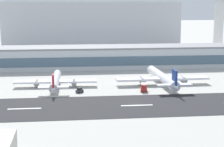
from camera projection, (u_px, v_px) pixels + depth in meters
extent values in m
plane|color=#B2AFA8|center=(135.00, 105.00, 147.40)|extent=(1400.00, 1400.00, 0.00)
cube|color=#262628|center=(136.00, 105.00, 146.26)|extent=(800.00, 32.33, 0.08)
cube|color=white|center=(24.00, 109.00, 141.70)|extent=(12.00, 1.20, 0.01)
cube|color=white|center=(137.00, 105.00, 146.29)|extent=(12.00, 1.20, 0.01)
cube|color=silver|center=(104.00, 58.00, 231.70)|extent=(199.27, 22.91, 11.56)
cube|color=#476075|center=(105.00, 61.00, 220.45)|extent=(193.29, 0.30, 5.20)
cube|color=gray|center=(103.00, 47.00, 230.58)|extent=(201.26, 23.14, 1.00)
cylinder|color=silver|center=(219.00, 26.00, 271.78)|extent=(6.45, 6.45, 43.15)
cube|color=#BCBCC1|center=(92.00, 24.00, 339.62)|extent=(149.28, 33.68, 38.86)
cylinder|color=white|center=(56.00, 80.00, 179.06)|extent=(4.58, 36.70, 3.66)
sphere|color=white|center=(58.00, 73.00, 197.01)|extent=(3.48, 3.48, 3.48)
cone|color=white|center=(53.00, 89.00, 161.12)|extent=(3.46, 6.67, 3.30)
cube|color=white|center=(56.00, 81.00, 178.41)|extent=(37.47, 6.42, 0.81)
cylinder|color=gray|center=(74.00, 83.00, 179.25)|extent=(2.51, 5.18, 2.38)
cylinder|color=gray|center=(37.00, 83.00, 177.80)|extent=(2.51, 5.18, 2.38)
cube|color=white|center=(53.00, 87.00, 162.49)|extent=(12.77, 3.34, 0.64)
cube|color=red|center=(53.00, 81.00, 162.03)|extent=(0.71, 4.96, 5.86)
cylinder|color=black|center=(55.00, 86.00, 177.69)|extent=(0.66, 0.66, 1.01)
cylinder|color=white|center=(162.00, 77.00, 183.77)|extent=(5.37, 43.18, 4.31)
sphere|color=white|center=(151.00, 70.00, 204.76)|extent=(4.09, 4.09, 4.09)
cone|color=white|center=(176.00, 87.00, 162.77)|extent=(4.07, 7.85, 3.88)
cube|color=white|center=(162.00, 79.00, 183.00)|extent=(43.89, 7.54, 0.95)
cylinder|color=gray|center=(183.00, 80.00, 184.47)|extent=(2.95, 6.10, 2.80)
cylinder|color=gray|center=(142.00, 81.00, 181.81)|extent=(2.95, 6.10, 2.80)
cube|color=white|center=(174.00, 85.00, 164.37)|extent=(14.96, 3.92, 0.76)
cube|color=navy|center=(175.00, 78.00, 163.84)|extent=(0.83, 5.83, 6.89)
cylinder|color=black|center=(163.00, 84.00, 182.15)|extent=(0.78, 0.78, 1.18)
cube|color=#B2231E|center=(144.00, 89.00, 169.85)|extent=(3.51, 6.35, 1.20)
cube|color=silver|center=(144.00, 85.00, 170.30)|extent=(3.09, 4.68, 1.60)
cube|color=#B2231E|center=(144.00, 87.00, 167.49)|extent=(2.49, 2.07, 1.50)
cylinder|color=black|center=(141.00, 91.00, 167.99)|extent=(0.45, 0.94, 0.90)
cylinder|color=black|center=(147.00, 91.00, 167.80)|extent=(0.45, 0.94, 0.90)
cylinder|color=black|center=(141.00, 89.00, 172.11)|extent=(0.45, 0.94, 0.90)
cylinder|color=black|center=(147.00, 89.00, 171.92)|extent=(0.45, 0.94, 0.90)
cube|color=#2D3338|center=(80.00, 91.00, 166.87)|extent=(3.50, 3.24, 1.00)
cube|color=black|center=(80.00, 89.00, 166.70)|extent=(2.30, 2.20, 0.90)
cylinder|color=black|center=(76.00, 92.00, 166.74)|extent=(0.64, 0.59, 0.60)
cylinder|color=black|center=(79.00, 93.00, 165.62)|extent=(0.64, 0.59, 0.60)
cylinder|color=black|center=(80.00, 91.00, 168.30)|extent=(0.64, 0.59, 0.60)
cylinder|color=black|center=(83.00, 92.00, 167.18)|extent=(0.64, 0.59, 0.60)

